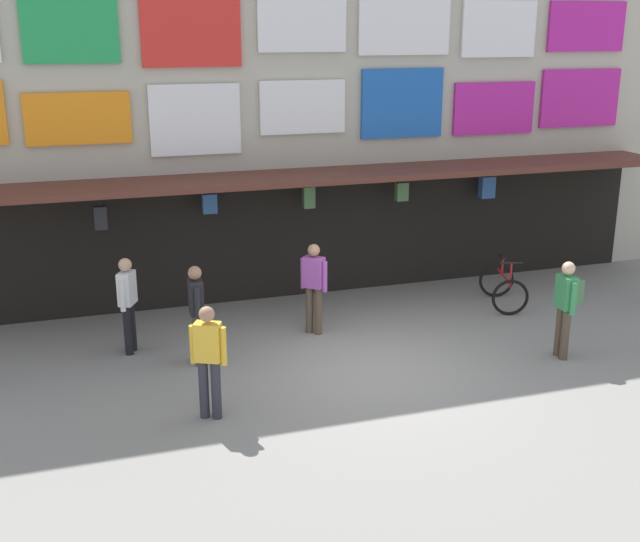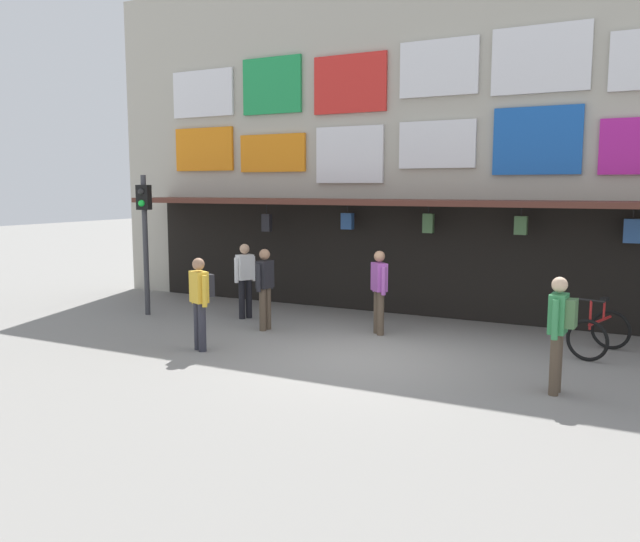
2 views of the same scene
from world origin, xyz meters
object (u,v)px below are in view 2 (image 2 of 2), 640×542
at_px(traffic_light_near, 145,222).
at_px(bicycle_parked, 599,333).
at_px(pedestrian_in_yellow, 265,285).
at_px(pedestrian_in_purple, 200,297).
at_px(pedestrian_in_white, 379,287).
at_px(pedestrian_in_green, 245,277).
at_px(pedestrian_in_blue, 560,326).

xyz_separation_m(traffic_light_near, bicycle_parked, (9.55, 0.84, -1.75)).
relative_size(bicycle_parked, pedestrian_in_yellow, 0.78).
distance_m(bicycle_parked, pedestrian_in_purple, 7.06).
distance_m(pedestrian_in_white, pedestrian_in_green, 3.26).
height_order(pedestrian_in_yellow, pedestrian_in_blue, same).
bearing_deg(pedestrian_in_white, traffic_light_near, -173.95).
relative_size(traffic_light_near, bicycle_parked, 2.43).
relative_size(bicycle_parked, pedestrian_in_green, 0.78).
bearing_deg(pedestrian_in_purple, pedestrian_in_white, 48.27).
xyz_separation_m(pedestrian_in_white, pedestrian_in_green, (-3.25, 0.10, 0.00)).
bearing_deg(pedestrian_in_purple, pedestrian_in_yellow, 85.85).
xyz_separation_m(pedestrian_in_white, pedestrian_in_purple, (-2.37, -2.65, 0.04)).
bearing_deg(pedestrian_in_yellow, pedestrian_in_blue, -15.39).
distance_m(pedestrian_in_purple, pedestrian_in_green, 2.89).
distance_m(pedestrian_in_purple, pedestrian_in_yellow, 1.95).
bearing_deg(traffic_light_near, bicycle_parked, 5.05).
bearing_deg(pedestrian_in_yellow, pedestrian_in_purple, -94.15).
height_order(bicycle_parked, pedestrian_in_yellow, pedestrian_in_yellow).
distance_m(pedestrian_in_purple, pedestrian_in_blue, 6.04).
relative_size(pedestrian_in_white, pedestrian_in_purple, 1.00).
xyz_separation_m(traffic_light_near, pedestrian_in_green, (2.25, 0.68, -1.19)).
xyz_separation_m(bicycle_parked, pedestrian_in_purple, (-6.41, -2.91, 0.59)).
relative_size(pedestrian_in_white, pedestrian_in_yellow, 1.00).
distance_m(bicycle_parked, pedestrian_in_green, 7.32).
distance_m(traffic_light_near, bicycle_parked, 9.74).
bearing_deg(traffic_light_near, pedestrian_in_blue, -10.79).
bearing_deg(bicycle_parked, pedestrian_in_white, -176.31).
bearing_deg(pedestrian_in_purple, bicycle_parked, 24.46).
xyz_separation_m(bicycle_parked, pedestrian_in_green, (-7.29, -0.16, 0.55)).
bearing_deg(pedestrian_in_white, bicycle_parked, 3.69).
distance_m(bicycle_parked, pedestrian_in_yellow, 6.36).
distance_m(traffic_light_near, pedestrian_in_green, 2.64).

